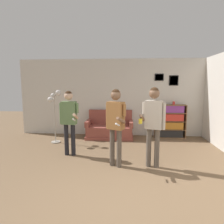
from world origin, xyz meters
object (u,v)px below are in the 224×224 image
bookshelf (170,121)px  person_player_foreground_center (116,119)px  person_player_foreground_left (69,116)px  person_watcher_holding_cup (154,118)px  floor_lamp (54,104)px  couch (110,129)px  drinking_cup (174,103)px

bookshelf → person_player_foreground_center: bearing=-123.4°
person_player_foreground_left → person_watcher_holding_cup: bearing=-16.3°
floor_lamp → bookshelf: bearing=13.9°
couch → bookshelf: (2.06, 0.19, 0.26)m
person_player_foreground_center → person_watcher_holding_cup: 0.82m
bookshelf → floor_lamp: (-3.71, -0.92, 0.67)m
person_player_foreground_left → person_watcher_holding_cup: (2.04, -0.59, 0.08)m
couch → person_watcher_holding_cup: (1.17, -2.39, 0.79)m
person_player_foreground_left → person_player_foreground_center: size_ratio=0.96×
bookshelf → person_player_foreground_left: size_ratio=0.68×
floor_lamp → person_watcher_holding_cup: bearing=-30.6°
person_player_foreground_center → person_watcher_holding_cup: bearing=1.3°
couch → drinking_cup: size_ratio=14.60×
person_watcher_holding_cup → drinking_cup: (1.00, 2.58, 0.09)m
floor_lamp → person_watcher_holding_cup: size_ratio=0.93×
floor_lamp → drinking_cup: bearing=13.5°
person_player_foreground_left → drinking_cup: size_ratio=15.39×
person_player_foreground_left → person_watcher_holding_cup: size_ratio=0.94×
person_player_foreground_center → bookshelf: bearing=56.6°
person_player_foreground_left → couch: bearing=64.1°
couch → drinking_cup: 2.34m
person_player_foreground_center → person_player_foreground_left: bearing=153.3°
bookshelf → person_player_foreground_center: 3.15m
couch → person_watcher_holding_cup: bearing=-64.0°
drinking_cup → couch: bearing=-174.9°
person_player_foreground_left → person_player_foreground_center: bearing=-26.7°
couch → person_watcher_holding_cup: 2.77m
bookshelf → person_watcher_holding_cup: size_ratio=0.64×
person_player_foreground_center → floor_lamp: bearing=139.9°
person_player_foreground_left → drinking_cup: (3.03, 1.99, 0.17)m
bookshelf → person_player_foreground_left: bearing=-145.9°
couch → person_watcher_holding_cup: person_watcher_holding_cup is taller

